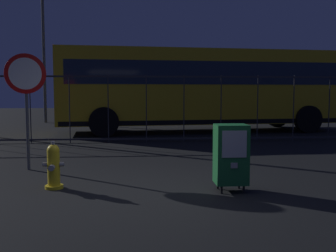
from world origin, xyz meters
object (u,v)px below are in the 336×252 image
object	(u,v)px
street_light_near_right	(43,26)
stop_sign	(26,87)
bus_near	(202,86)
newspaper_box_primary	(231,154)
fire_hydrant	(54,166)

from	to	relation	value
street_light_near_right	stop_sign	bearing A→B (deg)	-78.31
stop_sign	bus_near	xyz separation A→B (m)	(4.49, 6.96, 0.11)
newspaper_box_primary	bus_near	distance (m)	8.95
fire_hydrant	newspaper_box_primary	world-z (taller)	newspaper_box_primary
stop_sign	street_light_near_right	bearing A→B (deg)	101.69
stop_sign	bus_near	distance (m)	8.29
newspaper_box_primary	bus_near	xyz separation A→B (m)	(0.97, 8.82, 1.14)
stop_sign	bus_near	world-z (taller)	bus_near
newspaper_box_primary	street_light_near_right	bearing A→B (deg)	113.78
stop_sign	street_light_near_right	distance (m)	12.19
stop_sign	newspaper_box_primary	bearing A→B (deg)	-27.83
fire_hydrant	newspaper_box_primary	bearing A→B (deg)	-7.65
fire_hydrant	newspaper_box_primary	size ratio (longest dim) A/B	0.73
fire_hydrant	street_light_near_right	size ratio (longest dim) A/B	0.09
fire_hydrant	street_light_near_right	bearing A→B (deg)	103.76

